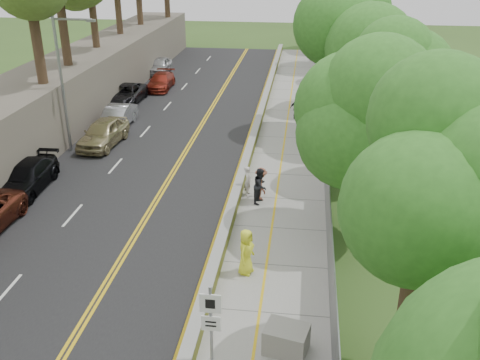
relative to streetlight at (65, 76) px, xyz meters
name	(u,v)px	position (x,y,z in m)	size (l,w,h in m)	color
ground	(198,308)	(10.46, -14.00, -4.64)	(140.00, 140.00, 0.00)	#33511E
road	(160,149)	(5.06, 1.00, -4.62)	(11.20, 66.00, 0.04)	black
sidewalk	(288,155)	(13.01, 1.00, -4.61)	(4.20, 66.00, 0.05)	gray
jersey_barrier	(250,149)	(10.71, 1.00, -4.34)	(0.42, 66.00, 0.60)	yellow
rock_embankment	(31,113)	(-3.04, 1.00, -2.64)	(5.00, 66.00, 4.00)	#595147
chainlink_fence	(325,141)	(15.11, 1.00, -3.64)	(0.04, 66.00, 2.00)	slate
trees_fenceside	(376,38)	(17.46, 1.00, 2.36)	(7.00, 66.00, 14.00)	#3B8429
streetlight	(65,76)	(0.00, 0.00, 0.00)	(2.52, 0.22, 8.00)	gray
signpost	(211,321)	(11.51, -17.02, -2.68)	(0.62, 0.09, 3.10)	gray
construction_barrel	(300,97)	(13.46, 12.00, -4.12)	(0.58, 0.58, 0.95)	red
concrete_block	(286,339)	(13.66, -15.79, -4.15)	(1.33, 1.00, 0.89)	gray
car_3	(26,177)	(-0.14, -5.64, -3.88)	(2.01, 4.96, 1.44)	black
car_4	(103,133)	(1.46, 1.16, -3.78)	(1.93, 4.81, 1.64)	tan
car_5	(117,117)	(1.16, 4.59, -3.87)	(1.55, 4.46, 1.47)	#98999F
car_6	(125,94)	(-0.14, 10.30, -3.87)	(2.41, 5.24, 1.46)	black
car_7	(161,81)	(1.46, 14.97, -3.94)	(1.86, 4.56, 1.32)	maroon
car_8	(160,66)	(-0.14, 20.60, -3.86)	(1.75, 4.35, 1.48)	#BABBBE
painter_0	(246,252)	(11.91, -11.67, -3.65)	(0.92, 0.60, 1.87)	yellow
painter_1	(248,181)	(11.21, -4.80, -3.82)	(0.56, 0.37, 1.54)	beige
painter_2	(260,186)	(11.91, -5.55, -3.69)	(0.87, 0.68, 1.80)	black
painter_3	(261,184)	(11.91, -5.26, -3.75)	(1.09, 0.63, 1.69)	brown
person_far	(296,108)	(13.26, 7.99, -3.81)	(0.92, 0.38, 1.56)	black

